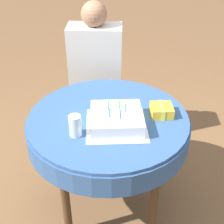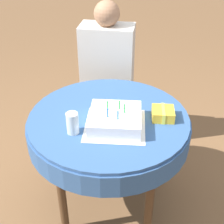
{
  "view_description": "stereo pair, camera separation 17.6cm",
  "coord_description": "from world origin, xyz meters",
  "px_view_note": "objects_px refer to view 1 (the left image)",
  "views": [
    {
      "loc": [
        -0.04,
        -1.5,
        1.75
      ],
      "look_at": [
        0.02,
        -0.03,
        0.78
      ],
      "focal_mm": 50.0,
      "sensor_mm": 36.0,
      "label": 1
    },
    {
      "loc": [
        0.13,
        -1.5,
        1.75
      ],
      "look_at": [
        0.02,
        -0.03,
        0.78
      ],
      "focal_mm": 50.0,
      "sensor_mm": 36.0,
      "label": 2
    }
  ],
  "objects_px": {
    "chair": "(97,88)",
    "birthday_cake": "(116,119)",
    "gift_box": "(162,110)",
    "drinking_glass": "(75,126)",
    "person": "(95,66)"
  },
  "relations": [
    {
      "from": "chair",
      "to": "drinking_glass",
      "type": "height_order",
      "value": "chair"
    },
    {
      "from": "chair",
      "to": "person",
      "type": "height_order",
      "value": "person"
    },
    {
      "from": "drinking_glass",
      "to": "gift_box",
      "type": "height_order",
      "value": "drinking_glass"
    },
    {
      "from": "person",
      "to": "gift_box",
      "type": "bearing_deg",
      "value": -56.87
    },
    {
      "from": "chair",
      "to": "birthday_cake",
      "type": "height_order",
      "value": "chair"
    },
    {
      "from": "gift_box",
      "to": "chair",
      "type": "bearing_deg",
      "value": 115.67
    },
    {
      "from": "chair",
      "to": "birthday_cake",
      "type": "relative_size",
      "value": 3.14
    },
    {
      "from": "person",
      "to": "drinking_glass",
      "type": "xyz_separation_m",
      "value": [
        -0.1,
        -0.88,
        0.07
      ]
    },
    {
      "from": "chair",
      "to": "drinking_glass",
      "type": "relative_size",
      "value": 7.33
    },
    {
      "from": "birthday_cake",
      "to": "chair",
      "type": "bearing_deg",
      "value": 97.14
    },
    {
      "from": "chair",
      "to": "birthday_cake",
      "type": "distance_m",
      "value": 0.94
    },
    {
      "from": "person",
      "to": "birthday_cake",
      "type": "xyz_separation_m",
      "value": [
        0.12,
        -0.8,
        0.05
      ]
    },
    {
      "from": "chair",
      "to": "gift_box",
      "type": "distance_m",
      "value": 0.92
    },
    {
      "from": "birthday_cake",
      "to": "gift_box",
      "type": "relative_size",
      "value": 2.16
    },
    {
      "from": "chair",
      "to": "gift_box",
      "type": "bearing_deg",
      "value": -59.79
    }
  ]
}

